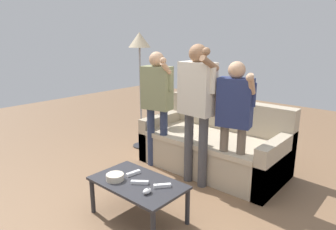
# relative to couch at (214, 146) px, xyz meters

# --- Properties ---
(ground_plane) EXTENTS (12.00, 12.00, 0.00)m
(ground_plane) POSITION_rel_couch_xyz_m (0.20, -1.48, -0.30)
(ground_plane) COLOR brown
(couch) EXTENTS (1.83, 0.93, 0.88)m
(couch) POSITION_rel_couch_xyz_m (0.00, 0.00, 0.00)
(couch) COLOR #B7A88E
(couch) RESTS_ON ground
(coffee_table) EXTENTS (0.89, 0.53, 0.38)m
(coffee_table) POSITION_rel_couch_xyz_m (0.09, -1.47, 0.04)
(coffee_table) COLOR #2D2D33
(coffee_table) RESTS_ON ground
(snack_bowl) EXTENTS (0.17, 0.17, 0.06)m
(snack_bowl) POSITION_rel_couch_xyz_m (-0.10, -1.59, 0.12)
(snack_bowl) COLOR beige
(snack_bowl) RESTS_ON coffee_table
(game_remote_nunchuk) EXTENTS (0.06, 0.09, 0.05)m
(game_remote_nunchuk) POSITION_rel_couch_xyz_m (0.31, -1.57, 0.11)
(game_remote_nunchuk) COLOR white
(game_remote_nunchuk) RESTS_ON coffee_table
(floor_lamp) EXTENTS (0.33, 0.33, 1.77)m
(floor_lamp) POSITION_rel_couch_xyz_m (-1.30, -0.08, 1.22)
(floor_lamp) COLOR #2D2D33
(floor_lamp) RESTS_ON ground
(player_left) EXTENTS (0.48, 0.30, 1.52)m
(player_left) POSITION_rel_couch_xyz_m (-0.59, -0.48, 0.66)
(player_left) COLOR #2D3856
(player_left) RESTS_ON ground
(player_center) EXTENTS (0.48, 0.33, 1.63)m
(player_center) POSITION_rel_couch_xyz_m (0.08, -0.54, 0.73)
(player_center) COLOR #47474C
(player_center) RESTS_ON ground
(player_right) EXTENTS (0.47, 0.32, 1.46)m
(player_right) POSITION_rel_couch_xyz_m (0.49, -0.42, 0.62)
(player_right) COLOR #756656
(player_right) RESTS_ON ground
(game_remote_wand_near) EXTENTS (0.15, 0.13, 0.03)m
(game_remote_wand_near) POSITION_rel_couch_xyz_m (0.13, -1.49, 0.10)
(game_remote_wand_near) COLOR white
(game_remote_wand_near) RESTS_ON coffee_table
(game_remote_wand_far) EXTENTS (0.13, 0.15, 0.03)m
(game_remote_wand_far) POSITION_rel_couch_xyz_m (0.33, -1.41, 0.10)
(game_remote_wand_far) COLOR white
(game_remote_wand_far) RESTS_ON coffee_table
(game_remote_wand_spare) EXTENTS (0.06, 0.16, 0.03)m
(game_remote_wand_spare) POSITION_rel_couch_xyz_m (-0.05, -1.40, 0.10)
(game_remote_wand_spare) COLOR white
(game_remote_wand_spare) RESTS_ON coffee_table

